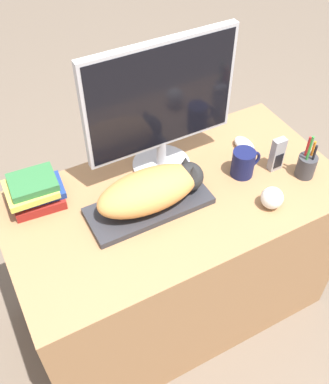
{
  "coord_description": "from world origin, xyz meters",
  "views": [
    {
      "loc": [
        -0.56,
        -0.63,
        1.9
      ],
      "look_at": [
        -0.06,
        0.31,
        0.79
      ],
      "focal_mm": 42.0,
      "sensor_mm": 36.0,
      "label": 1
    }
  ],
  "objects_px": {
    "baseball": "(272,198)",
    "phone": "(277,155)",
    "cat": "(154,189)",
    "monitor": "(161,103)",
    "coffee_mug": "(244,163)",
    "keyboard": "(149,206)",
    "computer_mouse": "(244,145)",
    "pen_cup": "(306,165)",
    "book_stack": "(35,191)"
  },
  "relations": [
    {
      "from": "cat",
      "to": "coffee_mug",
      "type": "distance_m",
      "value": 0.37
    },
    {
      "from": "keyboard",
      "to": "cat",
      "type": "bearing_deg",
      "value": 0.0
    },
    {
      "from": "computer_mouse",
      "to": "book_stack",
      "type": "bearing_deg",
      "value": 172.52
    },
    {
      "from": "keyboard",
      "to": "baseball",
      "type": "relative_size",
      "value": 5.51
    },
    {
      "from": "computer_mouse",
      "to": "baseball",
      "type": "xyz_separation_m",
      "value": [
        -0.1,
        -0.3,
        0.02
      ]
    },
    {
      "from": "coffee_mug",
      "to": "book_stack",
      "type": "bearing_deg",
      "value": 162.92
    },
    {
      "from": "keyboard",
      "to": "coffee_mug",
      "type": "relative_size",
      "value": 3.6
    },
    {
      "from": "baseball",
      "to": "coffee_mug",
      "type": "bearing_deg",
      "value": 87.82
    },
    {
      "from": "pen_cup",
      "to": "baseball",
      "type": "height_order",
      "value": "pen_cup"
    },
    {
      "from": "cat",
      "to": "book_stack",
      "type": "distance_m",
      "value": 0.42
    },
    {
      "from": "cat",
      "to": "baseball",
      "type": "distance_m",
      "value": 0.41
    },
    {
      "from": "keyboard",
      "to": "computer_mouse",
      "type": "relative_size",
      "value": 4.09
    },
    {
      "from": "keyboard",
      "to": "pen_cup",
      "type": "relative_size",
      "value": 2.27
    },
    {
      "from": "monitor",
      "to": "coffee_mug",
      "type": "bearing_deg",
      "value": -35.4
    },
    {
      "from": "cat",
      "to": "monitor",
      "type": "height_order",
      "value": "monitor"
    },
    {
      "from": "keyboard",
      "to": "book_stack",
      "type": "height_order",
      "value": "book_stack"
    },
    {
      "from": "cat",
      "to": "pen_cup",
      "type": "height_order",
      "value": "pen_cup"
    },
    {
      "from": "pen_cup",
      "to": "phone",
      "type": "bearing_deg",
      "value": 133.01
    },
    {
      "from": "keyboard",
      "to": "computer_mouse",
      "type": "xyz_separation_m",
      "value": [
        0.48,
        0.11,
        0.01
      ]
    },
    {
      "from": "book_stack",
      "to": "pen_cup",
      "type": "bearing_deg",
      "value": -20.1
    },
    {
      "from": "computer_mouse",
      "to": "pen_cup",
      "type": "relative_size",
      "value": 0.55
    },
    {
      "from": "keyboard",
      "to": "monitor",
      "type": "height_order",
      "value": "monitor"
    },
    {
      "from": "monitor",
      "to": "baseball",
      "type": "xyz_separation_m",
      "value": [
        0.24,
        -0.36,
        -0.25
      ]
    },
    {
      "from": "pen_cup",
      "to": "keyboard",
      "type": "bearing_deg",
      "value": 168.09
    },
    {
      "from": "monitor",
      "to": "book_stack",
      "type": "xyz_separation_m",
      "value": [
        -0.47,
        0.05,
        -0.24
      ]
    },
    {
      "from": "cat",
      "to": "pen_cup",
      "type": "distance_m",
      "value": 0.58
    },
    {
      "from": "monitor",
      "to": "baseball",
      "type": "bearing_deg",
      "value": -56.03
    },
    {
      "from": "keyboard",
      "to": "monitor",
      "type": "bearing_deg",
      "value": 50.5
    },
    {
      "from": "baseball",
      "to": "book_stack",
      "type": "height_order",
      "value": "book_stack"
    },
    {
      "from": "coffee_mug",
      "to": "phone",
      "type": "relative_size",
      "value": 0.87
    },
    {
      "from": "cat",
      "to": "coffee_mug",
      "type": "xyz_separation_m",
      "value": [
        0.37,
        -0.01,
        -0.03
      ]
    },
    {
      "from": "baseball",
      "to": "phone",
      "type": "bearing_deg",
      "value": 48.52
    },
    {
      "from": "computer_mouse",
      "to": "monitor",
      "type": "bearing_deg",
      "value": 169.72
    },
    {
      "from": "monitor",
      "to": "book_stack",
      "type": "distance_m",
      "value": 0.53
    },
    {
      "from": "phone",
      "to": "cat",
      "type": "bearing_deg",
      "value": 175.05
    },
    {
      "from": "keyboard",
      "to": "baseball",
      "type": "xyz_separation_m",
      "value": [
        0.38,
        -0.19,
        0.03
      ]
    },
    {
      "from": "keyboard",
      "to": "coffee_mug",
      "type": "bearing_deg",
      "value": -1.25
    },
    {
      "from": "cat",
      "to": "monitor",
      "type": "xyz_separation_m",
      "value": [
        0.12,
        0.17,
        0.2
      ]
    },
    {
      "from": "coffee_mug",
      "to": "keyboard",
      "type": "bearing_deg",
      "value": 178.75
    },
    {
      "from": "cat",
      "to": "baseball",
      "type": "relative_size",
      "value": 5.0
    },
    {
      "from": "keyboard",
      "to": "pen_cup",
      "type": "bearing_deg",
      "value": -11.91
    },
    {
      "from": "baseball",
      "to": "book_stack",
      "type": "bearing_deg",
      "value": 150.53
    },
    {
      "from": "monitor",
      "to": "coffee_mug",
      "type": "relative_size",
      "value": 4.6
    },
    {
      "from": "pen_cup",
      "to": "book_stack",
      "type": "bearing_deg",
      "value": 159.9
    },
    {
      "from": "monitor",
      "to": "pen_cup",
      "type": "distance_m",
      "value": 0.59
    },
    {
      "from": "cat",
      "to": "computer_mouse",
      "type": "xyz_separation_m",
      "value": [
        0.46,
        0.11,
        -0.07
      ]
    },
    {
      "from": "coffee_mug",
      "to": "pen_cup",
      "type": "relative_size",
      "value": 0.63
    },
    {
      "from": "cat",
      "to": "book_stack",
      "type": "relative_size",
      "value": 1.95
    },
    {
      "from": "phone",
      "to": "pen_cup",
      "type": "bearing_deg",
      "value": -46.99
    },
    {
      "from": "cat",
      "to": "baseball",
      "type": "height_order",
      "value": "cat"
    }
  ]
}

